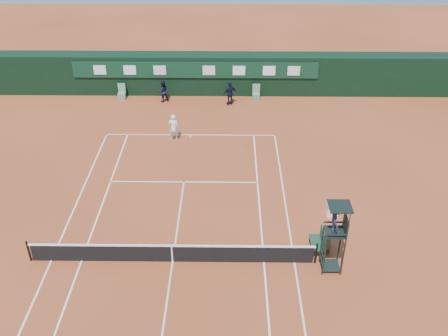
# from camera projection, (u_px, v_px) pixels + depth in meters

# --- Properties ---
(ground) EXTENTS (90.00, 90.00, 0.00)m
(ground) POSITION_uv_depth(u_px,v_px,m) (173.00, 261.00, 22.46)
(ground) COLOR #A84A27
(ground) RESTS_ON ground
(court_lines) EXTENTS (11.05, 23.85, 0.01)m
(court_lines) POSITION_uv_depth(u_px,v_px,m) (173.00, 261.00, 22.46)
(court_lines) COLOR silver
(court_lines) RESTS_ON ground
(tennis_net) EXTENTS (12.90, 0.10, 1.10)m
(tennis_net) POSITION_uv_depth(u_px,v_px,m) (172.00, 253.00, 22.19)
(tennis_net) COLOR black
(tennis_net) RESTS_ON ground
(back_wall) EXTENTS (40.00, 1.65, 3.00)m
(back_wall) POSITION_uv_depth(u_px,v_px,m) (196.00, 74.00, 37.47)
(back_wall) COLOR black
(back_wall) RESTS_ON ground
(linesman_chair_left) EXTENTS (0.55, 0.50, 1.15)m
(linesman_chair_left) POSITION_uv_depth(u_px,v_px,m) (122.00, 95.00, 37.10)
(linesman_chair_left) COLOR #5B8C68
(linesman_chair_left) RESTS_ON ground
(linesman_chair_right) EXTENTS (0.55, 0.50, 1.15)m
(linesman_chair_right) POSITION_uv_depth(u_px,v_px,m) (256.00, 95.00, 37.00)
(linesman_chair_right) COLOR #55825F
(linesman_chair_right) RESTS_ON ground
(umpire_chair) EXTENTS (0.96, 0.95, 3.42)m
(umpire_chair) POSITION_uv_depth(u_px,v_px,m) (336.00, 225.00, 20.80)
(umpire_chair) COLOR black
(umpire_chair) RESTS_ON ground
(player_bench) EXTENTS (0.56, 1.20, 1.10)m
(player_bench) POSITION_uv_depth(u_px,v_px,m) (319.00, 241.00, 22.76)
(player_bench) COLOR #183E28
(player_bench) RESTS_ON ground
(tennis_bag) EXTENTS (0.52, 0.81, 0.28)m
(tennis_bag) POSITION_uv_depth(u_px,v_px,m) (326.00, 246.00, 23.11)
(tennis_bag) COLOR black
(tennis_bag) RESTS_ON ground
(cooler) EXTENTS (0.57, 0.57, 0.65)m
(cooler) POSITION_uv_depth(u_px,v_px,m) (332.00, 209.00, 25.20)
(cooler) COLOR white
(cooler) RESTS_ON ground
(tennis_ball) EXTENTS (0.07, 0.07, 0.07)m
(tennis_ball) POSITION_uv_depth(u_px,v_px,m) (242.00, 150.00, 30.81)
(tennis_ball) COLOR #B2C62E
(tennis_ball) RESTS_ON ground
(player) EXTENTS (0.67, 0.46, 1.77)m
(player) POSITION_uv_depth(u_px,v_px,m) (174.00, 127.00, 31.50)
(player) COLOR white
(player) RESTS_ON ground
(ball_kid_left) EXTENTS (0.97, 0.87, 1.64)m
(ball_kid_left) POSITION_uv_depth(u_px,v_px,m) (163.00, 91.00, 36.42)
(ball_kid_left) COLOR black
(ball_kid_left) RESTS_ON ground
(ball_kid_right) EXTENTS (1.10, 0.83, 1.74)m
(ball_kid_right) POSITION_uv_depth(u_px,v_px,m) (230.00, 94.00, 35.94)
(ball_kid_right) COLOR black
(ball_kid_right) RESTS_ON ground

